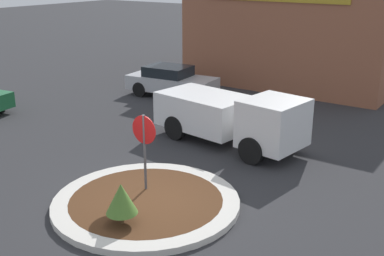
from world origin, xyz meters
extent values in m
plane|color=#2D2D30|center=(0.00, 0.00, 0.00)|extent=(120.00, 120.00, 0.00)
cylinder|color=beige|center=(0.00, 0.00, 0.09)|extent=(4.95, 4.95, 0.17)
cylinder|color=#4C2D19|center=(0.00, 0.00, 0.09)|extent=(4.06, 4.06, 0.17)
cylinder|color=#4C4C51|center=(-0.42, 0.48, 1.15)|extent=(0.07, 0.07, 2.30)
cylinder|color=#B71414|center=(-0.42, 0.48, 1.89)|extent=(0.79, 0.03, 0.79)
cylinder|color=brown|center=(0.35, -1.29, 0.31)|extent=(0.08, 0.08, 0.28)
cone|color=#4C752D|center=(0.35, -1.29, 0.83)|extent=(0.76, 0.76, 0.75)
cube|color=white|center=(1.22, 4.99, 1.18)|extent=(2.00, 2.18, 1.56)
cube|color=white|center=(-1.71, 5.39, 1.01)|extent=(3.53, 2.49, 1.22)
cube|color=black|center=(1.83, 4.91, 1.45)|extent=(0.28, 1.74, 0.55)
cylinder|color=black|center=(1.18, 5.95, 0.45)|extent=(0.92, 0.35, 0.89)
cylinder|color=black|center=(0.93, 4.07, 0.45)|extent=(0.92, 0.35, 0.89)
cylinder|color=black|center=(-2.18, 6.41, 0.45)|extent=(0.92, 0.35, 0.89)
cylinder|color=black|center=(-2.44, 4.53, 0.45)|extent=(0.92, 0.35, 0.89)
cube|color=#93563D|center=(-2.70, 15.61, 2.85)|extent=(10.54, 6.00, 5.70)
cylinder|color=black|center=(-10.91, 3.13, 0.32)|extent=(0.65, 0.28, 0.63)
cube|color=#B7B7BC|center=(-6.26, 9.41, 0.65)|extent=(4.45, 2.25, 0.68)
cube|color=black|center=(-6.48, 9.38, 1.23)|extent=(2.21, 1.81, 0.48)
cylinder|color=black|center=(-5.02, 10.38, 0.36)|extent=(0.73, 0.27, 0.72)
cylinder|color=black|center=(-4.86, 8.70, 0.36)|extent=(0.73, 0.27, 0.72)
cylinder|color=black|center=(-7.67, 10.11, 0.36)|extent=(0.73, 0.27, 0.72)
cylinder|color=black|center=(-7.50, 8.44, 0.36)|extent=(0.73, 0.27, 0.72)
camera|label=1|loc=(7.53, -8.68, 6.00)|focal=45.00mm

